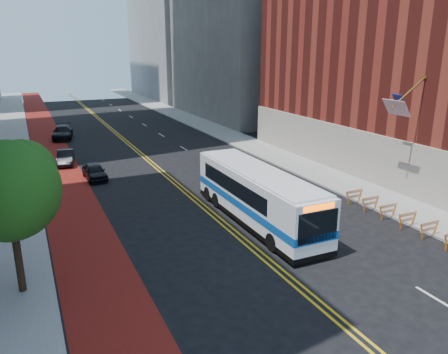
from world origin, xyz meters
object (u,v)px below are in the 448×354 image
car_c (63,132)px  car_a (95,171)px  street_tree (9,187)px  transit_bus (256,195)px  car_b (66,157)px

car_c → car_a: bearing=-78.4°
street_tree → car_c: street_tree is taller
transit_bus → car_b: size_ratio=3.09×
car_a → car_b: size_ratio=0.97×
transit_bus → car_b: (-9.24, 19.36, -1.09)m
street_tree → car_c: (4.88, 34.69, -4.16)m
transit_bus → car_a: bearing=119.6°
car_b → transit_bus: bearing=-55.2°
car_a → car_b: bearing=102.3°
street_tree → car_b: 23.03m
street_tree → car_a: bearing=71.0°
car_b → car_a: bearing=-65.1°
car_b → car_c: size_ratio=0.76×
car_a → car_c: size_ratio=0.73×
street_tree → car_c: bearing=82.0°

